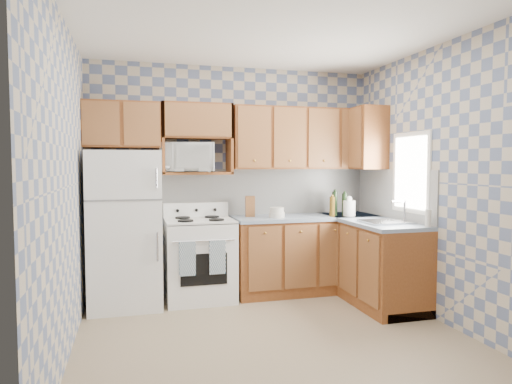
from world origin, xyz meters
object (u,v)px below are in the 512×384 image
at_px(stove_body, 200,260).
at_px(electric_kettle, 349,208).
at_px(microwave, 188,157).
at_px(refrigerator, 125,229).

bearing_deg(stove_body, electric_kettle, -5.27).
relative_size(stove_body, microwave, 1.50).
bearing_deg(refrigerator, stove_body, 1.78).
distance_m(stove_body, microwave, 1.18).
xyz_separation_m(stove_body, microwave, (-0.10, 0.15, 1.17)).
bearing_deg(refrigerator, microwave, 14.28).
bearing_deg(electric_kettle, microwave, 170.37).
xyz_separation_m(microwave, electric_kettle, (1.87, -0.32, -0.60)).
distance_m(refrigerator, electric_kettle, 2.58).
bearing_deg(stove_body, microwave, 123.15).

